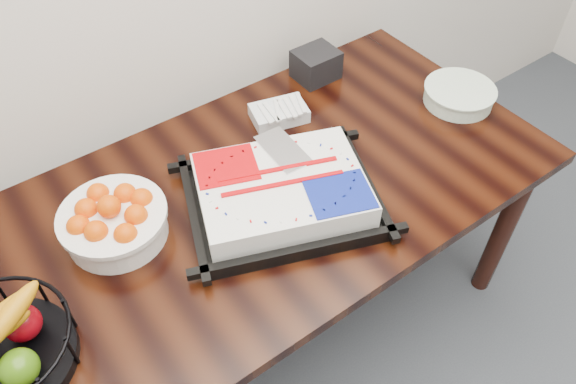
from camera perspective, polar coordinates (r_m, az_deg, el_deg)
table at (r=1.71m, az=-2.98°, el=-2.02°), size 1.80×0.90×0.75m
cake_tray at (r=1.57m, az=-0.65°, el=-0.10°), size 0.64×0.57×0.11m
tangerine_bowl at (r=1.55m, az=-17.42°, el=-2.31°), size 0.29×0.29×0.18m
plate_stack at (r=2.02m, az=16.97°, el=9.40°), size 0.24×0.24×0.06m
fork_bag at (r=1.87m, az=-0.92°, el=8.08°), size 0.20×0.16×0.05m
napkin_box at (r=2.04m, az=2.85°, el=12.81°), size 0.15×0.13×0.10m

